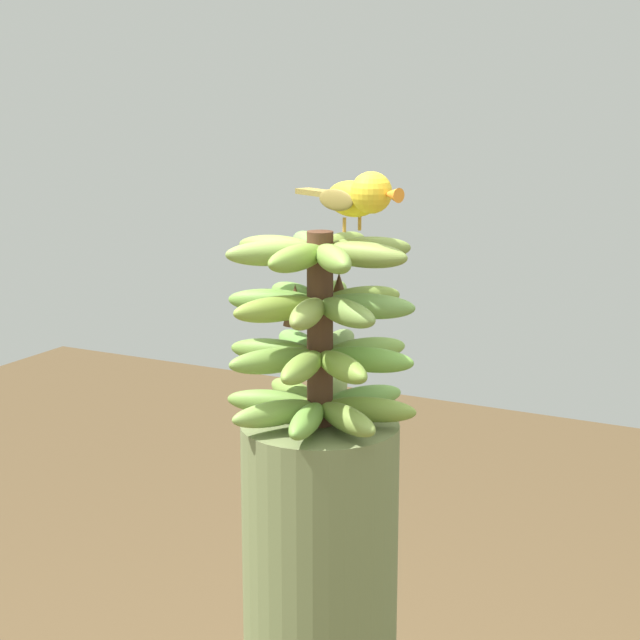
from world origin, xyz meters
TOP-DOWN VIEW (x-y plane):
  - banana_bunch at (0.00, -0.00)m, footprint 0.29×0.29m
  - perched_bird at (-0.05, -0.02)m, footprint 0.20×0.11m

SIDE VIEW (x-z plane):
  - banana_bunch at x=0.00m, z-range 1.22..1.50m
  - perched_bird at x=-0.05m, z-range 1.51..1.60m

